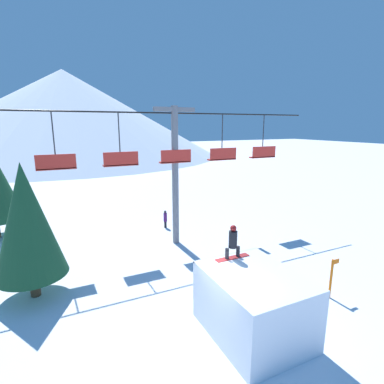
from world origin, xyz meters
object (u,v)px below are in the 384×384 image
object	(u,v)px
distant_skier	(165,218)
snowboarder	(233,242)
pine_tree_near	(27,221)
trail_marker	(331,277)
snow_ramp	(253,304)

from	to	relation	value
distant_skier	snowboarder	bearing A→B (deg)	-96.33
pine_tree_near	distant_skier	size ratio (longest dim) A/B	4.55
trail_marker	pine_tree_near	bearing A→B (deg)	153.69
snow_ramp	snowboarder	xyz separation A→B (m)	(0.01, 1.36, 1.71)
snow_ramp	trail_marker	world-z (taller)	snow_ramp
snowboarder	distant_skier	bearing A→B (deg)	83.67
snow_ramp	distant_skier	xyz separation A→B (m)	(1.13, 11.38, -0.42)
trail_marker	distant_skier	size ratio (longest dim) A/B	1.37
trail_marker	distant_skier	world-z (taller)	trail_marker
trail_marker	snowboarder	bearing A→B (deg)	166.73
snowboarder	distant_skier	size ratio (longest dim) A/B	1.10
snow_ramp	trail_marker	xyz separation A→B (m)	(4.19, 0.38, -0.19)
snow_ramp	pine_tree_near	bearing A→B (deg)	139.39
pine_tree_near	trail_marker	size ratio (longest dim) A/B	3.33
pine_tree_near	distant_skier	distance (m)	10.00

